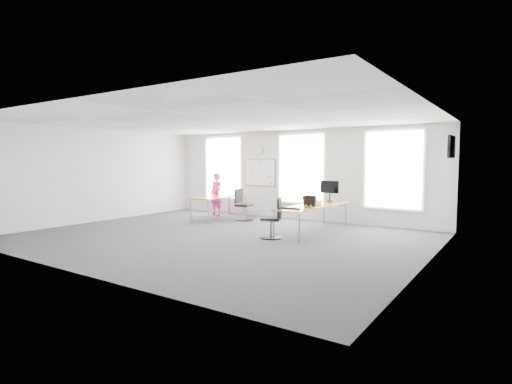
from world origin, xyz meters
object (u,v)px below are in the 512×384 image
Objects in this scene: desk_right at (313,207)px; keyboard at (290,208)px; monitor at (330,189)px; chair_right at (273,221)px; chair_left at (243,207)px; headphones at (308,206)px; person at (216,194)px; desk_left at (219,198)px.

keyboard reaches higher than desk_right.
chair_right is at bearing -104.29° from monitor.
chair_left is 6.28× the size of headphones.
desk_right is 2.02× the size of person.
chair_left is at bearing 165.27° from desk_right.
keyboard is 2.30m from monitor.
desk_left is at bearing -175.90° from monitor.
desk_right is 4.68m from person.
person is (-0.72, 0.71, 0.05)m from desk_left.
monitor reaches higher than chair_right.
chair_right is 2.13× the size of keyboard.
monitor reaches higher than headphones.
keyboard is 0.78× the size of monitor.
headphones is at bearing 54.94° from keyboard.
desk_right is at bearing -107.98° from chair_left.
keyboard is at bearing -127.19° from chair_left.
headphones is (4.69, -2.03, 0.03)m from person.
person is at bearing -145.05° from chair_right.
person is 2.48× the size of monitor.
desk_right is at bearing 89.06° from headphones.
monitor is at bearing -86.25° from chair_left.
headphones is at bearing -74.87° from desk_right.
chair_left is at bearing -152.30° from chair_right.
keyboard is (3.68, -1.73, 0.06)m from desk_left.
headphones is at bearing -87.39° from monitor.
person is 3.17× the size of keyboard.
desk_right is at bearing -8.60° from person.
desk_right is 3.04m from chair_left.
desk_right is at bearing -92.98° from monitor.
person is at bearing 140.56° from headphones.
desk_right is 3.82m from desk_left.
chair_left is (0.84, 0.18, -0.26)m from desk_left.
headphones reaches higher than keyboard.
chair_left is (-2.93, 0.77, -0.25)m from desk_right.
person is at bearing 135.17° from desk_left.
chair_right reaches higher than headphones.
person is (-1.56, 0.53, 0.31)m from chair_left.
person is at bearing 150.68° from keyboard.
chair_left reaches higher than keyboard.
desk_left is 3.44× the size of monitor.
chair_right is 4.82m from person.
desk_left is at bearing 154.56° from keyboard.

